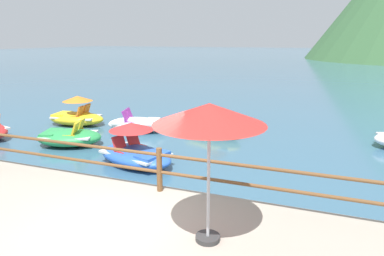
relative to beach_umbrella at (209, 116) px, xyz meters
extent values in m
plane|color=#38607A|center=(-1.54, 39.88, -2.45)|extent=(200.00, 200.00, 0.00)
cylinder|color=brown|center=(-1.54, 1.43, -1.57)|extent=(0.12, 0.12, 0.95)
cylinder|color=brown|center=(-1.54, 1.43, -1.24)|extent=(23.80, 0.07, 0.07)
cylinder|color=brown|center=(-1.54, 1.43, -1.62)|extent=(23.80, 0.07, 0.07)
cylinder|color=#B2B2B7|center=(0.00, 0.00, -1.05)|extent=(0.05, 0.05, 2.00)
cone|color=red|center=(0.00, 0.00, 0.03)|extent=(1.70, 1.70, 0.32)
cylinder|color=#333333|center=(0.00, 0.00, -2.01)|extent=(0.40, 0.40, 0.08)
ellipsoid|color=yellow|center=(-2.33, 7.54, -2.17)|extent=(2.82, 1.91, 0.55)
cube|color=silver|center=(-2.33, 7.54, -2.07)|extent=(2.21, 1.53, 0.06)
cube|color=orange|center=(-2.08, 7.69, -2.00)|extent=(0.51, 0.51, 0.08)
cube|color=orange|center=(-1.91, 7.63, -1.78)|extent=(0.33, 0.45, 0.43)
cube|color=orange|center=(-2.22, 7.26, -2.00)|extent=(0.51, 0.51, 0.08)
cube|color=orange|center=(-2.05, 7.21, -1.78)|extent=(0.33, 0.45, 0.43)
cube|color=yellow|center=(-3.01, 7.77, -2.01)|extent=(0.80, 0.93, 0.12)
ellipsoid|color=blue|center=(-3.37, 3.59, -2.18)|extent=(2.75, 1.98, 0.53)
cube|color=silver|center=(-3.37, 3.59, -2.09)|extent=(2.16, 1.59, 0.06)
cube|color=red|center=(-3.63, 3.39, -2.02)|extent=(0.50, 0.50, 0.08)
cube|color=red|center=(-3.80, 3.44, -1.80)|extent=(0.31, 0.44, 0.43)
cube|color=red|center=(-3.48, 3.90, -2.02)|extent=(0.50, 0.50, 0.08)
cube|color=red|center=(-3.65, 3.95, -1.80)|extent=(0.31, 0.44, 0.43)
cube|color=blue|center=(-2.72, 3.40, -2.03)|extent=(0.78, 1.05, 0.12)
cone|color=red|center=(-3.49, 3.63, -1.32)|extent=(1.58, 1.58, 0.22)
ellipsoid|color=white|center=(-5.19, 6.88, -2.17)|extent=(2.49, 1.71, 0.56)
cube|color=silver|center=(-5.19, 6.88, -2.07)|extent=(1.96, 1.38, 0.06)
cube|color=purple|center=(-5.30, 6.61, -2.00)|extent=(0.49, 0.49, 0.08)
cube|color=purple|center=(-5.47, 6.56, -1.78)|extent=(0.30, 0.44, 0.43)
cube|color=purple|center=(-5.42, 7.06, -2.00)|extent=(0.49, 0.49, 0.08)
cube|color=purple|center=(-5.59, 7.02, -1.78)|extent=(0.30, 0.44, 0.43)
cube|color=white|center=(-4.59, 7.03, -2.01)|extent=(0.69, 0.92, 0.12)
ellipsoid|color=yellow|center=(-8.11, 6.95, -2.18)|extent=(2.55, 1.57, 0.53)
cube|color=silver|center=(-8.11, 6.95, -2.09)|extent=(1.99, 1.28, 0.06)
cube|color=orange|center=(-7.97, 7.22, -2.02)|extent=(0.45, 0.45, 0.08)
cube|color=orange|center=(-7.79, 7.25, -1.80)|extent=(0.25, 0.42, 0.43)
cube|color=orange|center=(-7.90, 6.71, -2.02)|extent=(0.45, 0.45, 0.08)
cube|color=orange|center=(-7.73, 6.74, -1.80)|extent=(0.25, 0.42, 0.43)
cube|color=yellow|center=(-8.77, 6.86, -2.03)|extent=(0.64, 0.96, 0.12)
cone|color=orange|center=(-8.00, 6.96, -1.32)|extent=(1.36, 1.36, 0.22)
ellipsoid|color=green|center=(-6.44, 4.46, -2.17)|extent=(2.50, 2.00, 0.55)
cube|color=silver|center=(-6.44, 4.46, -2.07)|extent=(1.97, 1.62, 0.06)
cube|color=yellow|center=(-6.37, 4.77, -2.00)|extent=(0.51, 0.51, 0.08)
cube|color=yellow|center=(-6.20, 4.83, -1.78)|extent=(0.32, 0.45, 0.43)
cube|color=yellow|center=(-6.19, 4.25, -2.00)|extent=(0.51, 0.51, 0.08)
cube|color=yellow|center=(-6.02, 4.30, -1.78)|extent=(0.32, 0.45, 0.43)
cube|color=green|center=(-7.00, 4.27, -2.01)|extent=(0.76, 1.07, 0.12)
cone|color=#386038|center=(9.64, 72.16, 6.04)|extent=(22.02, 22.02, 16.97)
camera|label=1|loc=(1.53, -4.76, 1.10)|focal=32.67mm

